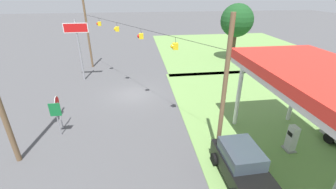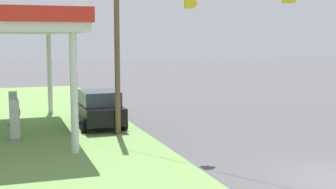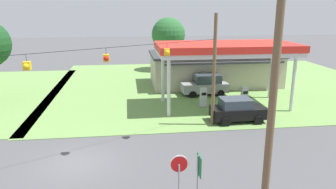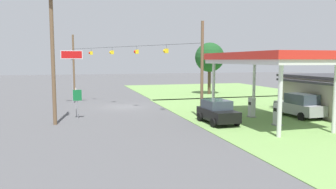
% 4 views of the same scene
% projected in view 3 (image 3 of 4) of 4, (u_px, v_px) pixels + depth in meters
% --- Properties ---
extents(ground_plane, '(160.00, 160.00, 0.00)m').
position_uv_depth(ground_plane, '(77.00, 163.00, 18.00)').
color(ground_plane, '#4C4C4F').
extents(grass_verge_station_corner, '(36.00, 28.00, 0.04)m').
position_uv_depth(grass_verge_station_corner, '(219.00, 84.00, 36.59)').
color(grass_verge_station_corner, '#6B934C').
rests_on(grass_verge_station_corner, ground).
extents(gas_station_canopy, '(11.53, 5.58, 5.44)m').
position_uv_depth(gas_station_canopy, '(226.00, 49.00, 27.08)').
color(gas_station_canopy, silver).
rests_on(gas_station_canopy, ground).
extents(gas_station_store, '(13.85, 7.49, 3.49)m').
position_uv_depth(gas_station_store, '(214.00, 69.00, 36.03)').
color(gas_station_store, '#B2A893').
rests_on(gas_station_store, ground).
extents(fuel_pump_near, '(0.71, 0.56, 1.69)m').
position_uv_depth(fuel_pump_near, '(203.00, 98.00, 27.93)').
color(fuel_pump_near, gray).
rests_on(fuel_pump_near, ground).
extents(fuel_pump_far, '(0.71, 0.56, 1.69)m').
position_uv_depth(fuel_pump_far, '(244.00, 97.00, 28.37)').
color(fuel_pump_far, gray).
rests_on(fuel_pump_far, ground).
extents(car_at_pumps_front, '(4.05, 2.18, 1.81)m').
position_uv_depth(car_at_pumps_front, '(237.00, 110.00, 24.35)').
color(car_at_pumps_front, black).
rests_on(car_at_pumps_front, ground).
extents(car_at_pumps_rear, '(4.53, 2.27, 2.04)m').
position_uv_depth(car_at_pumps_rear, '(205.00, 85.00, 31.76)').
color(car_at_pumps_rear, '#9E9EA3').
rests_on(car_at_pumps_rear, ground).
extents(stop_sign_roadside, '(0.80, 0.08, 2.50)m').
position_uv_depth(stop_sign_roadside, '(179.00, 170.00, 13.47)').
color(stop_sign_roadside, '#99999E').
rests_on(stop_sign_roadside, ground).
extents(route_sign, '(0.10, 0.70, 2.40)m').
position_uv_depth(route_sign, '(199.00, 170.00, 13.70)').
color(route_sign, gray).
rests_on(route_sign, ground).
extents(utility_pole_main, '(2.20, 0.44, 11.52)m').
position_uv_depth(utility_pole_main, '(277.00, 66.00, 11.15)').
color(utility_pole_main, brown).
rests_on(utility_pole_main, ground).
extents(signal_span_gantry, '(18.06, 10.24, 7.95)m').
position_uv_depth(signal_span_gantry, '(71.00, 87.00, 16.86)').
color(signal_span_gantry, brown).
rests_on(signal_span_gantry, ground).
extents(tree_behind_station, '(4.46, 4.46, 7.04)m').
position_uv_depth(tree_behind_station, '(168.00, 34.00, 43.49)').
color(tree_behind_station, '#4C3828').
rests_on(tree_behind_station, ground).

